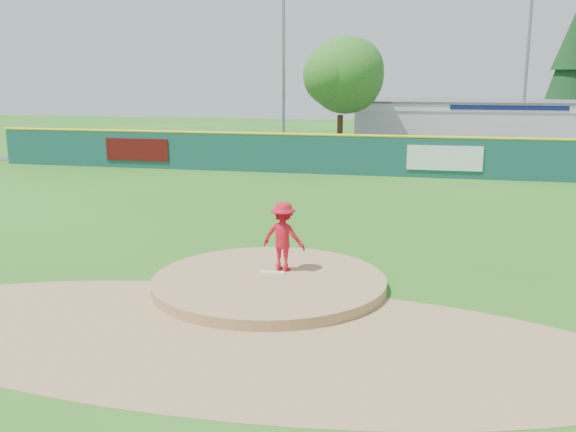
% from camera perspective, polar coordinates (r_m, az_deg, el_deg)
% --- Properties ---
extents(ground, '(120.00, 120.00, 0.00)m').
position_cam_1_polar(ground, '(15.22, -1.68, -6.35)').
color(ground, '#286B19').
rests_on(ground, ground).
extents(pitchers_mound, '(5.50, 5.50, 0.50)m').
position_cam_1_polar(pitchers_mound, '(15.22, -1.68, -6.35)').
color(pitchers_mound, '#9E774C').
rests_on(pitchers_mound, ground).
extents(pitching_rubber, '(0.60, 0.15, 0.04)m').
position_cam_1_polar(pitching_rubber, '(15.42, -1.41, -5.06)').
color(pitching_rubber, white).
rests_on(pitching_rubber, pitchers_mound).
extents(infield_dirt_arc, '(15.40, 15.40, 0.01)m').
position_cam_1_polar(infield_dirt_arc, '(12.53, -5.18, -10.59)').
color(infield_dirt_arc, '#9E774C').
rests_on(infield_dirt_arc, ground).
extents(parking_lot, '(44.00, 16.00, 0.02)m').
position_cam_1_polar(parking_lot, '(41.41, 7.75, 5.44)').
color(parking_lot, '#38383A').
rests_on(parking_lot, ground).
extents(pitcher, '(1.19, 0.82, 1.68)m').
position_cam_1_polar(pitcher, '(15.48, -0.41, -1.82)').
color(pitcher, red).
rests_on(pitcher, pitchers_mound).
extents(van, '(4.76, 2.32, 1.30)m').
position_cam_1_polar(van, '(39.98, 17.55, 5.69)').
color(van, silver).
rests_on(van, parking_lot).
extents(pool_building_grp, '(15.20, 8.20, 3.31)m').
position_cam_1_polar(pool_building_grp, '(46.13, 15.90, 7.84)').
color(pool_building_grp, silver).
rests_on(pool_building_grp, ground).
extents(fence_banners, '(19.77, 0.04, 1.20)m').
position_cam_1_polar(fence_banners, '(32.99, -0.49, 5.55)').
color(fence_banners, '#510B0B').
rests_on(fence_banners, ground).
extents(playground_slide, '(1.03, 2.91, 1.61)m').
position_cam_1_polar(playground_slide, '(41.15, -13.36, 6.30)').
color(playground_slide, '#1730C6').
rests_on(playground_slide, ground).
extents(outfield_fence, '(40.00, 0.14, 2.07)m').
position_cam_1_polar(outfield_fence, '(32.39, 6.34, 5.51)').
color(outfield_fence, '#154644').
rests_on(outfield_fence, ground).
extents(deciduous_tree, '(5.60, 5.60, 7.36)m').
position_cam_1_polar(deciduous_tree, '(39.37, 4.71, 11.79)').
color(deciduous_tree, '#382314').
rests_on(deciduous_tree, ground).
extents(conifer_tree, '(4.40, 4.40, 9.50)m').
position_cam_1_polar(conifer_tree, '(50.83, 24.01, 12.01)').
color(conifer_tree, '#382314').
rests_on(conifer_tree, ground).
extents(light_pole_left, '(1.75, 0.25, 11.00)m').
position_cam_1_polar(light_pole_left, '(42.10, -0.41, 13.90)').
color(light_pole_left, gray).
rests_on(light_pole_left, ground).
extents(light_pole_right, '(1.75, 0.25, 10.00)m').
position_cam_1_polar(light_pole_right, '(43.30, 20.46, 12.43)').
color(light_pole_right, gray).
rests_on(light_pole_right, ground).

